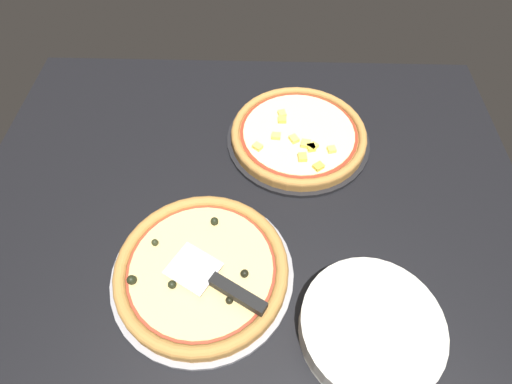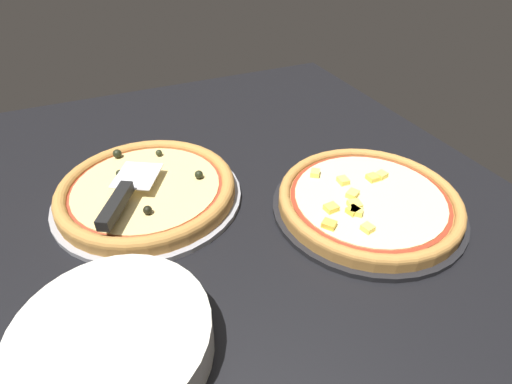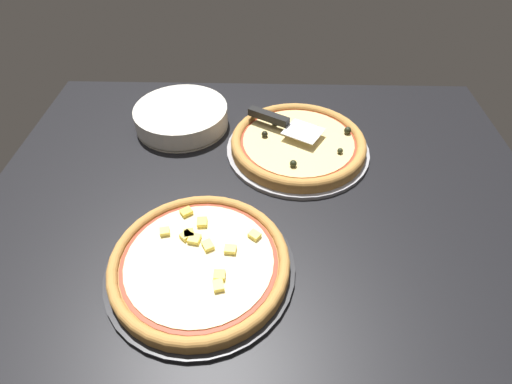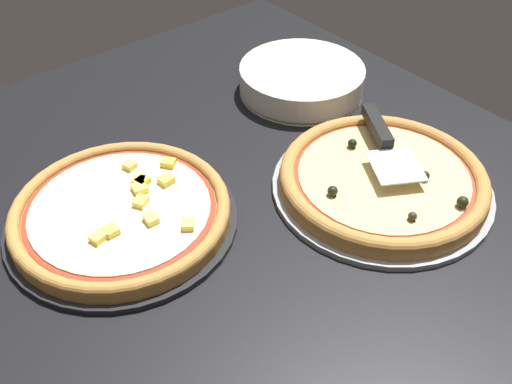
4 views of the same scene
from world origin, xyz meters
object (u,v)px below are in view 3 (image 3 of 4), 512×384
object	(u,v)px
pizza_front	(298,143)
plate_stack	(181,117)
serving_spatula	(277,120)
pizza_back	(199,262)

from	to	relation	value
pizza_front	plate_stack	bearing A→B (deg)	-18.77
serving_spatula	pizza_back	bearing A→B (deg)	70.69
pizza_back	pizza_front	bearing A→B (deg)	-118.54
pizza_back	serving_spatula	size ratio (longest dim) A/B	1.70
pizza_front	pizza_back	bearing A→B (deg)	61.46
serving_spatula	pizza_front	bearing A→B (deg)	137.32
serving_spatula	plate_stack	xyz separation A→B (cm)	(25.92, -5.64, -3.14)
plate_stack	pizza_front	bearing A→B (deg)	161.23
pizza_back	serving_spatula	xyz separation A→B (cm)	(-14.82, -42.28, 3.44)
pizza_front	plate_stack	size ratio (longest dim) A/B	1.35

